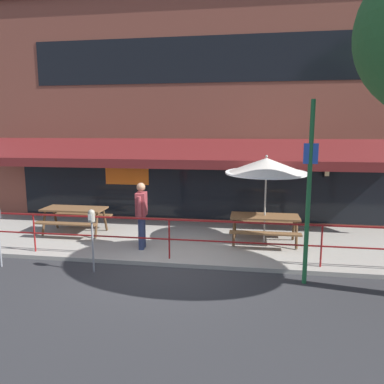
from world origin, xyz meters
The scene contains 10 objects.
ground_plane centered at (0.00, 0.00, 0.00)m, with size 120.00×120.00×0.00m, color #2D2D30.
patio_deck centered at (0.00, 2.00, 0.05)m, with size 15.00×4.00×0.10m, color #9E998E.
restaurant_building centered at (0.00, 4.22, 3.74)m, with size 15.00×1.60×7.53m.
patio_railing centered at (0.00, 0.30, 0.80)m, with size 13.84×0.04×0.97m.
picnic_table_left centered at (-3.22, 2.01, 0.71)m, with size 1.80×1.42×0.76m.
picnic_table_centre centered at (2.26, 1.88, 0.71)m, with size 1.80×1.42×0.76m.
patio_umbrella_centre centered at (2.26, 1.93, 2.18)m, with size 2.14×2.14×2.38m.
pedestrian_walking centered at (-0.86, 0.96, 1.06)m, with size 0.28×0.62×1.71m.
parking_meter_far centered at (-1.53, -0.54, 1.15)m, with size 0.15×0.16×1.42m.
street_sign_pole centered at (3.00, -0.45, 1.91)m, with size 0.28×0.09×3.70m.
Camera 1 is at (1.86, -8.02, 3.12)m, focal length 35.00 mm.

